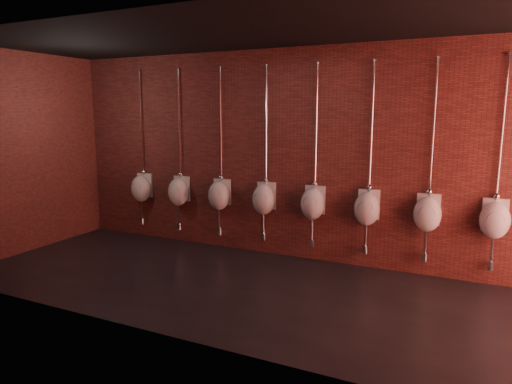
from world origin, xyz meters
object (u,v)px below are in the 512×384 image
Objects in this scene: urinal_1 at (178,191)px; urinal_2 at (219,195)px; urinal_4 at (313,203)px; urinal_5 at (367,208)px; urinal_6 at (427,213)px; urinal_7 at (495,219)px; urinal_3 at (264,198)px; urinal_0 at (141,188)px.

urinal_2 is (0.81, 0.00, 0.00)m from urinal_1.
urinal_4 and urinal_5 have the same top height.
urinal_5 is (2.42, 0.00, 0.00)m from urinal_2.
urinal_6 and urinal_7 have the same top height.
urinal_1 is 3.23m from urinal_5.
urinal_3 is at bearing 180.00° from urinal_6.
urinal_1 and urinal_4 have the same top height.
urinal_5 is 1.61m from urinal_7.
urinal_5 and urinal_6 have the same top height.
urinal_1 is at bearing 180.00° from urinal_3.
urinal_3 is (0.81, 0.00, 0.00)m from urinal_2.
urinal_5 is at bearing 0.00° from urinal_1.
urinal_4 and urinal_6 have the same top height.
urinal_4 is (0.81, 0.00, 0.00)m from urinal_3.
urinal_0 is 5.65m from urinal_7.
urinal_4 is at bearing 180.00° from urinal_7.
urinal_0 and urinal_5 have the same top height.
urinal_2 and urinal_7 have the same top height.
urinal_4 is 1.00× the size of urinal_6.
urinal_4 is at bearing 0.00° from urinal_1.
urinal_3 and urinal_5 have the same top height.
urinal_0 and urinal_7 have the same top height.
urinal_0 is 4.03m from urinal_5.
urinal_2 is at bearing 180.00° from urinal_6.
urinal_6 is (2.42, 0.00, 0.00)m from urinal_3.
urinal_0 is 1.00× the size of urinal_4.
urinal_1 is 0.81m from urinal_2.
urinal_0 and urinal_1 have the same top height.
urinal_3 is at bearing 180.00° from urinal_4.
urinal_3 is 1.00× the size of urinal_5.
urinal_3 is at bearing 180.00° from urinal_7.
urinal_1 is at bearing 180.00° from urinal_4.
urinal_5 is (0.81, 0.00, 0.00)m from urinal_4.
urinal_1 is 1.00× the size of urinal_7.
urinal_1 is 1.00× the size of urinal_3.
urinal_5 is 1.00× the size of urinal_6.
urinal_2 is at bearing 180.00° from urinal_4.
urinal_0 and urinal_3 have the same top height.
urinal_2 is 1.61m from urinal_4.
urinal_1 is 4.84m from urinal_7.
urinal_3 is at bearing 0.00° from urinal_1.
urinal_6 is (1.61, 0.00, 0.00)m from urinal_4.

